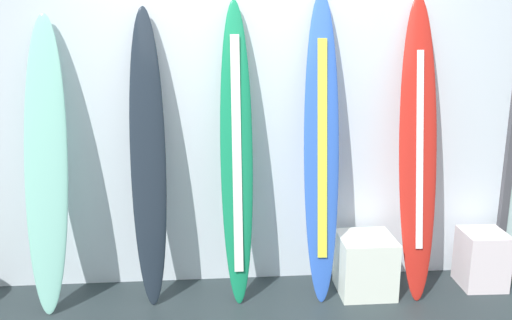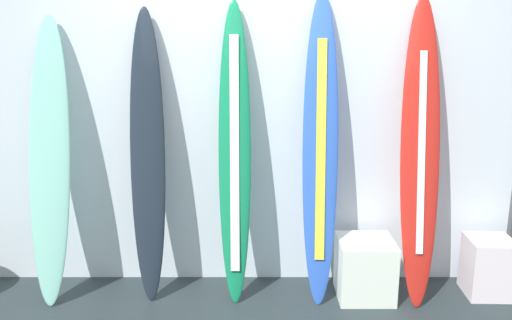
% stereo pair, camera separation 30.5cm
% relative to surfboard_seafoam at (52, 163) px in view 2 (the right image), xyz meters
% --- Properties ---
extents(wall_back, '(7.20, 0.20, 2.80)m').
position_rel_surfboard_seafoam_xyz_m(wall_back, '(1.42, 0.36, 0.40)').
color(wall_back, silver).
rests_on(wall_back, ground).
extents(surfboard_seafoam, '(0.32, 0.48, 2.01)m').
position_rel_surfboard_seafoam_xyz_m(surfboard_seafoam, '(0.00, 0.00, 0.00)').
color(surfboard_seafoam, '#80C7B4').
rests_on(surfboard_seafoam, ground).
extents(surfboard_charcoal, '(0.26, 0.41, 2.06)m').
position_rel_surfboard_seafoam_xyz_m(surfboard_charcoal, '(0.68, 0.04, 0.03)').
color(surfboard_charcoal, '#1C252F').
rests_on(surfboard_charcoal, ground).
extents(surfboard_emerald, '(0.23, 0.43, 2.11)m').
position_rel_surfboard_seafoam_xyz_m(surfboard_emerald, '(1.29, 0.02, 0.04)').
color(surfboard_emerald, '#147E50').
rests_on(surfboard_emerald, ground).
extents(surfboard_cobalt, '(0.26, 0.46, 2.17)m').
position_rel_surfboard_seafoam_xyz_m(surfboard_cobalt, '(1.89, 0.02, 0.09)').
color(surfboard_cobalt, blue).
rests_on(surfboard_cobalt, ground).
extents(surfboard_crimson, '(0.29, 0.49, 2.14)m').
position_rel_surfboard_seafoam_xyz_m(surfboard_crimson, '(2.57, -0.01, 0.07)').
color(surfboard_crimson, red).
rests_on(surfboard_crimson, ground).
extents(display_block_left, '(0.32, 0.32, 0.43)m').
position_rel_surfboard_seafoam_xyz_m(display_block_left, '(3.14, -0.00, -0.78)').
color(display_block_left, white).
rests_on(display_block_left, ground).
extents(display_block_center, '(0.40, 0.40, 0.43)m').
position_rel_surfboard_seafoam_xyz_m(display_block_center, '(2.23, -0.03, -0.78)').
color(display_block_center, white).
rests_on(display_block_center, ground).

